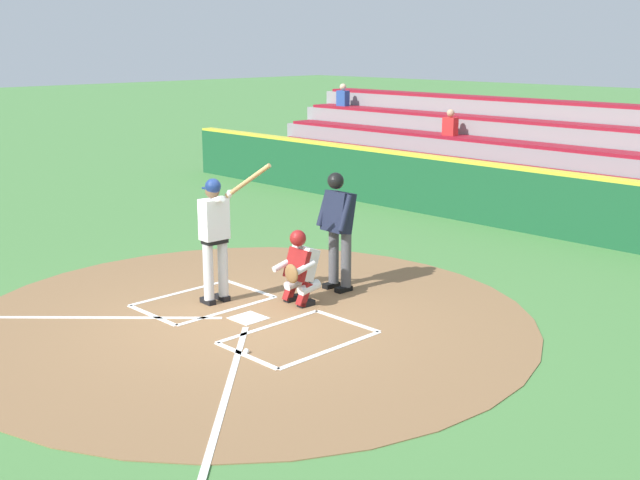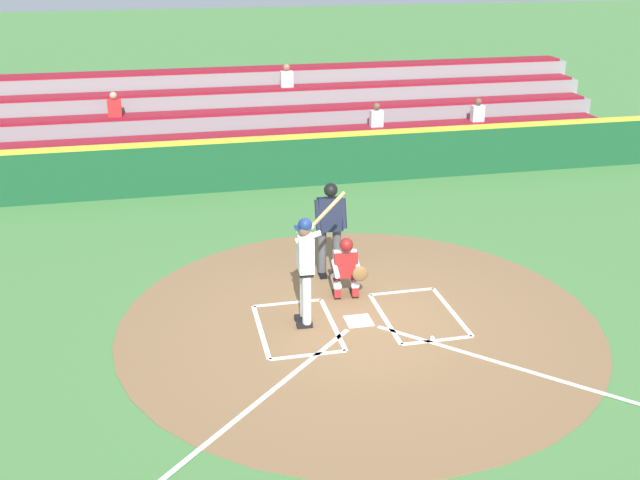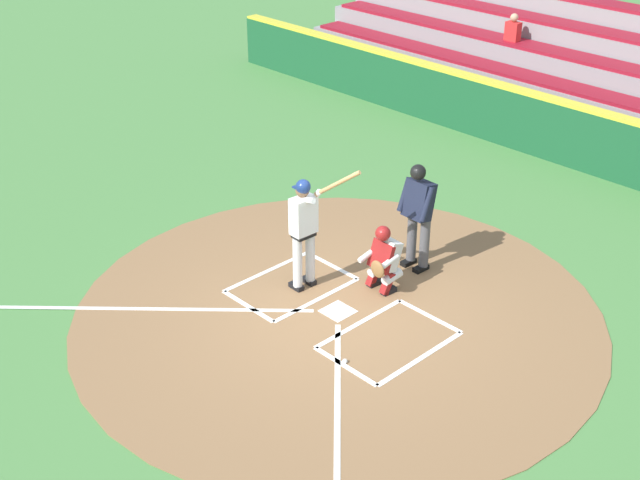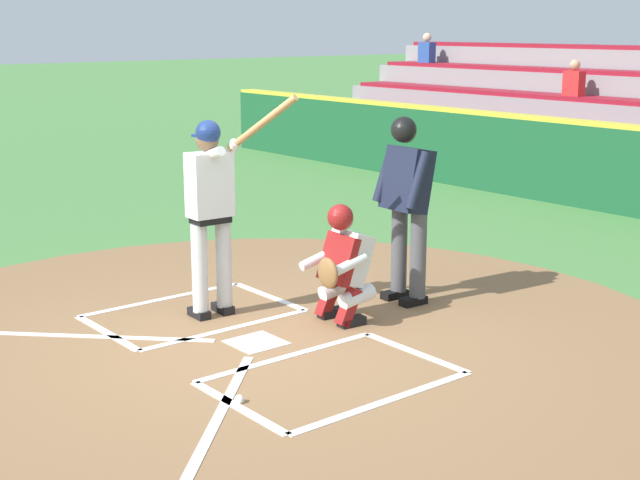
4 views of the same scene
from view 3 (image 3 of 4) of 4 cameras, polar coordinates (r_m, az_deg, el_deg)
ground_plane at (r=13.00m, az=1.21°, el=-4.83°), size 120.00×120.00×0.00m
dirt_circle at (r=12.99m, az=1.21°, el=-4.80°), size 8.00×8.00×0.01m
home_plate_and_chalk at (r=12.48m, az=-1.68°, el=-6.30°), size 7.93×4.91×0.01m
batter at (r=13.06m, az=-1.04°, el=0.95°), size 0.95×0.68×2.13m
catcher at (r=13.27m, az=4.25°, el=-1.16°), size 0.59×0.64×1.13m
plate_umpire at (r=13.71m, az=6.58°, el=2.05°), size 0.59×0.42×1.86m
baseball at (r=11.91m, az=1.67°, el=-8.10°), size 0.07×0.07×0.07m
backstop_wall at (r=18.22m, az=18.30°, el=6.14°), size 22.00×0.36×1.31m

